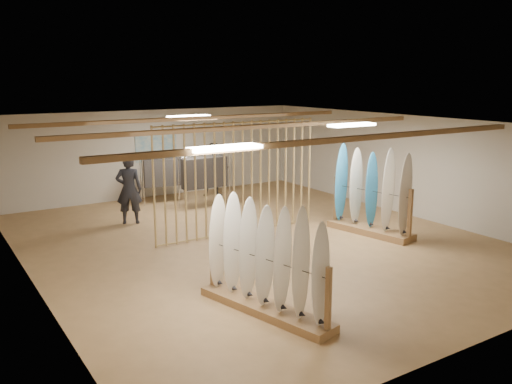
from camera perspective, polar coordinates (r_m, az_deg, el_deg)
floor at (r=12.92m, az=-0.00°, el=-5.21°), size 12.00×12.00×0.00m
ceiling at (r=12.38m, az=-0.00°, el=7.26°), size 12.00×12.00×0.00m
wall_back at (r=17.86m, az=-10.47°, el=4.02°), size 12.00×0.00×12.00m
wall_front at (r=8.34m, az=22.97°, el=-5.93°), size 12.00×0.00×12.00m
wall_left at (r=10.80m, az=-22.96°, el=-1.95°), size 0.00×12.00×12.00m
wall_right at (r=15.80m, az=15.47°, el=2.75°), size 0.00×12.00×12.00m
ceiling_slats at (r=12.39m, az=-0.00°, el=6.89°), size 9.50×6.12×0.10m
light_panels at (r=12.39m, az=-0.00°, el=6.98°), size 1.20×0.35×0.06m
bamboo_partition at (r=13.25m, az=-1.87°, el=1.46°), size 4.45×0.05×2.78m
poster at (r=17.81m, az=-10.47°, el=4.65°), size 1.40×0.03×0.90m
rack_left at (r=8.96m, az=0.94°, el=-8.83°), size 1.12×2.71×1.86m
rack_right at (r=13.66m, az=12.01°, el=-1.33°), size 1.01×2.34×2.16m
clothing_rack_a at (r=16.86m, az=-9.67°, el=2.05°), size 1.36×0.52×1.47m
clothing_rack_b at (r=16.20m, az=-5.44°, el=2.06°), size 1.49×0.40×1.59m
shopper_a at (r=14.63m, az=-13.25°, el=0.75°), size 0.91×0.79×2.10m
shopper_b at (r=17.59m, az=-4.29°, el=2.71°), size 1.10×0.94×1.98m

